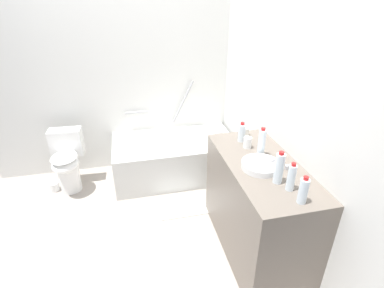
{
  "coord_description": "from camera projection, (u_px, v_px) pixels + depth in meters",
  "views": [
    {
      "loc": [
        0.09,
        -2.28,
        2.12
      ],
      "look_at": [
        0.65,
        0.14,
        0.82
      ],
      "focal_mm": 27.56,
      "sensor_mm": 36.0,
      "label": 1
    }
  ],
  "objects": [
    {
      "name": "wall_back_tiled",
      "position": [
        117.0,
        78.0,
        3.56
      ],
      "size": [
        3.15,
        0.1,
        2.37
      ],
      "primitive_type": "cube",
      "color": "silver",
      "rests_on": "ground_plane"
    },
    {
      "name": "ground_plane",
      "position": [
        132.0,
        230.0,
        2.93
      ],
      "size": [
        3.75,
        3.75,
        0.0
      ],
      "primitive_type": "plane",
      "color": "#9E9389"
    },
    {
      "name": "sink_faucet",
      "position": [
        282.0,
        162.0,
        2.31
      ],
      "size": [
        0.13,
        0.15,
        0.07
      ],
      "color": "#B1B1B6",
      "rests_on": "vanity_counter"
    },
    {
      "name": "sink_basin",
      "position": [
        261.0,
        165.0,
        2.28
      ],
      "size": [
        0.3,
        0.3,
        0.05
      ],
      "primitive_type": "cylinder",
      "color": "white",
      "rests_on": "vanity_counter"
    },
    {
      "name": "bath_mat",
      "position": [
        182.0,
        205.0,
        3.27
      ],
      "size": [
        0.52,
        0.4,
        0.01
      ],
      "primitive_type": "cube",
      "color": "white",
      "rests_on": "ground_plane"
    },
    {
      "name": "wall_right_mirror",
      "position": [
        279.0,
        107.0,
        2.67
      ],
      "size": [
        0.1,
        3.0,
        2.37
      ],
      "primitive_type": "cube",
      "color": "silver",
      "rests_on": "ground_plane"
    },
    {
      "name": "toilet",
      "position": [
        67.0,
        161.0,
        3.41
      ],
      "size": [
        0.37,
        0.51,
        0.72
      ],
      "rotation": [
        0.0,
        0.0,
        -1.62
      ],
      "color": "white",
      "rests_on": "ground_plane"
    },
    {
      "name": "bathtub",
      "position": [
        174.0,
        156.0,
        3.71
      ],
      "size": [
        1.48,
        0.8,
        1.12
      ],
      "color": "silver",
      "rests_on": "ground_plane"
    },
    {
      "name": "drinking_glass_0",
      "position": [
        247.0,
        143.0,
        2.57
      ],
      "size": [
        0.07,
        0.07,
        0.1
      ],
      "primitive_type": "cylinder",
      "color": "white",
      "rests_on": "vanity_counter"
    },
    {
      "name": "water_bottle_4",
      "position": [
        291.0,
        177.0,
        2.0
      ],
      "size": [
        0.06,
        0.06,
        0.21
      ],
      "color": "silver",
      "rests_on": "vanity_counter"
    },
    {
      "name": "water_bottle_0",
      "position": [
        303.0,
        191.0,
        1.88
      ],
      "size": [
        0.06,
        0.06,
        0.2
      ],
      "color": "silver",
      "rests_on": "vanity_counter"
    },
    {
      "name": "water_bottle_3",
      "position": [
        279.0,
        168.0,
        2.07
      ],
      "size": [
        0.07,
        0.07,
        0.25
      ],
      "color": "silver",
      "rests_on": "vanity_counter"
    },
    {
      "name": "drinking_glass_1",
      "position": [
        245.0,
        131.0,
        2.79
      ],
      "size": [
        0.07,
        0.07,
        0.08
      ],
      "primitive_type": "cylinder",
      "color": "white",
      "rests_on": "vanity_counter"
    },
    {
      "name": "toilet_paper_roll",
      "position": [
        54.0,
        186.0,
        3.5
      ],
      "size": [
        0.11,
        0.11,
        0.11
      ],
      "primitive_type": "cylinder",
      "color": "white",
      "rests_on": "ground_plane"
    },
    {
      "name": "water_bottle_2",
      "position": [
        242.0,
        133.0,
        2.67
      ],
      "size": [
        0.07,
        0.07,
        0.18
      ],
      "color": "silver",
      "rests_on": "vanity_counter"
    },
    {
      "name": "water_bottle_1",
      "position": [
        262.0,
        143.0,
        2.41
      ],
      "size": [
        0.06,
        0.06,
        0.25
      ],
      "color": "silver",
      "rests_on": "vanity_counter"
    },
    {
      "name": "vanity_counter",
      "position": [
        257.0,
        207.0,
        2.56
      ],
      "size": [
        0.56,
        1.22,
        0.89
      ],
      "primitive_type": "cube",
      "color": "#6B6056",
      "rests_on": "ground_plane"
    }
  ]
}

